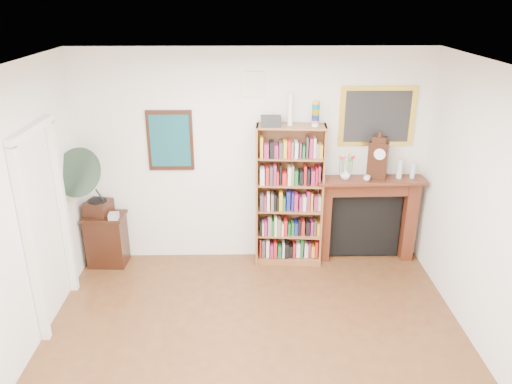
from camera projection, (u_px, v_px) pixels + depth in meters
room at (257, 253)px, 4.10m from camera, size 4.51×5.01×2.81m
door_casing at (45, 211)px, 5.23m from camera, size 0.08×1.02×2.17m
teal_poster at (170, 141)px, 6.29m from camera, size 0.58×0.04×0.78m
small_picture at (253, 85)px, 6.05m from camera, size 0.26×0.04×0.30m
gilt_painting at (377, 116)px, 6.22m from camera, size 0.95×0.04×0.75m
bookshelf at (290, 189)px, 6.40m from camera, size 0.89×0.37×2.16m
side_cabinet at (107, 240)px, 6.58m from camera, size 0.54×0.40×0.71m
fireplace at (367, 211)px, 6.61m from camera, size 1.40×0.36×1.17m
gramophone at (90, 179)px, 6.12m from camera, size 0.76×0.87×0.99m
cd_stack at (114, 216)px, 6.33m from camera, size 0.13×0.13×0.08m
mantel_clock at (378, 159)px, 6.27m from camera, size 0.27×0.21×0.56m
flower_vase at (345, 174)px, 6.34m from camera, size 0.17×0.17×0.13m
teacup at (367, 178)px, 6.30m from camera, size 0.09×0.09×0.07m
bottle_left at (400, 169)px, 6.35m from camera, size 0.07×0.07×0.24m
bottle_right at (413, 171)px, 6.36m from camera, size 0.06×0.06×0.20m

